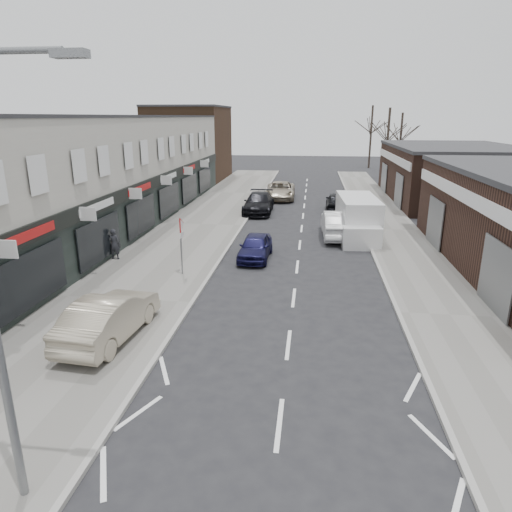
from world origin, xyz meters
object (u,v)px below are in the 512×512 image
(sedan_on_pavement, at_px, (109,317))
(parked_car_left_c, at_px, (280,191))
(parked_car_left_a, at_px, (255,247))
(parked_car_left_b, at_px, (259,203))
(warning_sign, at_px, (181,230))
(parked_car_right_a, at_px, (338,224))
(pedestrian, at_px, (114,244))
(white_van, at_px, (358,218))
(parked_car_right_b, at_px, (338,202))

(sedan_on_pavement, relative_size, parked_car_left_c, 0.83)
(parked_car_left_c, bearing_deg, parked_car_left_a, -91.37)
(sedan_on_pavement, bearing_deg, parked_car_left_c, -92.42)
(parked_car_left_b, distance_m, parked_car_left_c, 6.39)
(warning_sign, bearing_deg, parked_car_right_a, 47.42)
(pedestrian, xyz_separation_m, parked_car_left_c, (7.00, 19.21, -0.15))
(parked_car_left_a, bearing_deg, white_van, 45.11)
(parked_car_right_a, bearing_deg, parked_car_right_b, -94.75)
(warning_sign, distance_m, parked_car_left_a, 4.56)
(sedan_on_pavement, distance_m, parked_car_right_a, 16.51)
(warning_sign, relative_size, pedestrian, 1.72)
(sedan_on_pavement, relative_size, parked_car_left_a, 1.20)
(sedan_on_pavement, relative_size, parked_car_right_b, 1.01)
(parked_car_left_b, bearing_deg, parked_car_left_c, 78.52)
(sedan_on_pavement, bearing_deg, pedestrian, -62.40)
(parked_car_left_a, relative_size, parked_car_left_b, 0.72)
(parked_car_left_c, xyz_separation_m, parked_car_right_b, (4.77, -5.09, -0.00))
(parked_car_left_b, bearing_deg, sedan_on_pavement, -97.01)
(pedestrian, xyz_separation_m, parked_car_left_b, (5.80, 12.93, -0.15))
(parked_car_left_c, height_order, parked_car_right_b, same)
(parked_car_left_b, bearing_deg, warning_sign, -97.46)
(warning_sign, bearing_deg, parked_car_left_c, 81.98)
(parked_car_left_a, height_order, parked_car_left_b, parked_car_left_b)
(warning_sign, height_order, white_van, warning_sign)
(sedan_on_pavement, height_order, parked_car_left_b, sedan_on_pavement)
(parked_car_right_a, bearing_deg, parked_car_left_a, 46.15)
(sedan_on_pavement, distance_m, parked_car_right_b, 23.87)
(warning_sign, xyz_separation_m, white_van, (8.56, 8.39, -1.07))
(white_van, xyz_separation_m, sedan_on_pavement, (-9.16, -14.84, -0.27))
(warning_sign, height_order, sedan_on_pavement, warning_sign)
(parked_car_left_a, xyz_separation_m, parked_car_right_b, (4.77, 12.82, 0.12))
(parked_car_right_b, bearing_deg, parked_car_right_a, 88.90)
(sedan_on_pavement, relative_size, parked_car_right_a, 0.90)
(pedestrian, distance_m, parked_car_left_c, 20.44)
(pedestrian, relative_size, parked_car_right_a, 0.31)
(parked_car_left_c, bearing_deg, parked_car_left_b, -102.20)
(parked_car_left_b, height_order, parked_car_left_c, parked_car_left_c)
(parked_car_left_a, bearing_deg, parked_car_left_c, 91.70)
(sedan_on_pavement, bearing_deg, parked_car_left_a, -105.49)
(white_van, bearing_deg, parked_car_left_b, 133.71)
(pedestrian, bearing_deg, warning_sign, 153.51)
(parked_car_left_b, bearing_deg, parked_car_right_a, -50.82)
(parked_car_left_b, xyz_separation_m, parked_car_right_a, (5.60, -6.72, 0.07))
(parked_car_left_b, bearing_deg, white_van, -43.63)
(parked_car_left_b, bearing_deg, parked_car_right_b, 10.54)
(white_van, relative_size, sedan_on_pavement, 1.39)
(warning_sign, height_order, parked_car_right_b, warning_sign)
(white_van, height_order, parked_car_right_b, white_van)
(warning_sign, relative_size, sedan_on_pavement, 0.60)
(parked_car_left_b, height_order, parked_car_right_a, parked_car_right_a)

